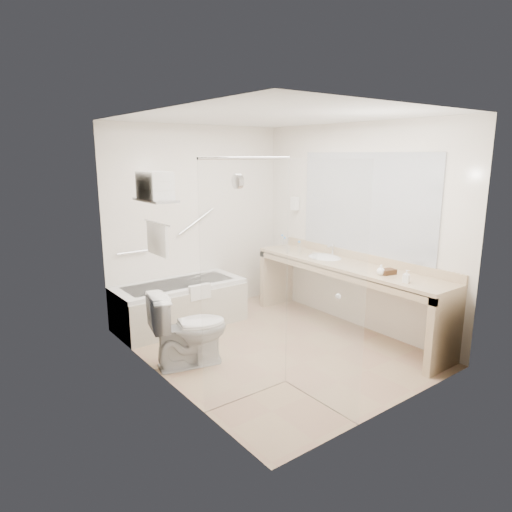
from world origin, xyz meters
TOP-DOWN VIEW (x-y plane):
  - floor at (0.00, 0.00)m, footprint 3.20×3.20m
  - ceiling at (0.00, 0.00)m, footprint 2.60×3.20m
  - wall_back at (0.00, 1.60)m, footprint 2.60×0.10m
  - wall_front at (0.00, -1.60)m, footprint 2.60×0.10m
  - wall_left at (-1.30, 0.00)m, footprint 0.10×3.20m
  - wall_right at (1.30, 0.00)m, footprint 0.10×3.20m
  - bathtub at (-0.50, 1.24)m, footprint 1.60×0.73m
  - grab_bar_short at (-0.95, 1.56)m, footprint 0.40×0.03m
  - grab_bar_long at (-0.05, 1.56)m, footprint 0.53×0.03m
  - shower_enclosure at (-0.63, -0.93)m, footprint 0.96×0.91m
  - towel_shelf at (-1.17, 0.35)m, footprint 0.24×0.55m
  - vanity_counter at (1.02, -0.15)m, footprint 0.55×2.70m
  - sink at (1.05, 0.25)m, footprint 0.40×0.52m
  - faucet at (1.20, 0.25)m, footprint 0.03×0.03m
  - mirror at (1.29, -0.15)m, footprint 0.02×2.00m
  - hairdryer_unit at (1.25, 1.05)m, footprint 0.08×0.10m
  - toilet at (-0.95, 0.18)m, footprint 0.87×0.61m
  - amenity_basket at (1.00, -0.75)m, footprint 0.19×0.14m
  - soap_bottle_a at (0.88, -1.08)m, footprint 0.09×0.15m
  - soap_bottle_b at (0.92, -0.73)m, footprint 0.09×0.12m
  - water_bottle_left at (0.99, 0.96)m, footprint 0.05×0.05m
  - water_bottle_mid at (0.93, 0.59)m, footprint 0.05×0.05m
  - water_bottle_right at (1.07, 1.10)m, footprint 0.05×0.05m
  - drinking_glass_near at (0.84, 0.22)m, footprint 0.09×0.09m
  - drinking_glass_far at (0.87, 0.75)m, footprint 0.07×0.07m

SIDE VIEW (x-z plane):
  - floor at x=0.00m, z-range 0.00..0.00m
  - bathtub at x=-0.50m, z-range -0.02..0.57m
  - toilet at x=-0.95m, z-range 0.00..0.77m
  - vanity_counter at x=1.02m, z-range 0.17..1.12m
  - sink at x=1.05m, z-range 0.75..0.89m
  - amenity_basket at x=1.00m, z-range 0.85..0.91m
  - soap_bottle_a at x=0.88m, z-range 0.85..0.91m
  - drinking_glass_far at x=0.87m, z-range 0.85..0.93m
  - soap_bottle_b at x=0.92m, z-range 0.85..0.94m
  - drinking_glass_near at x=0.84m, z-range 0.85..0.94m
  - water_bottle_left at x=0.99m, z-range 0.84..1.01m
  - water_bottle_right at x=1.07m, z-range 0.84..1.01m
  - water_bottle_mid at x=0.93m, z-range 0.84..1.02m
  - faucet at x=1.20m, z-range 0.86..1.00m
  - grab_bar_short at x=-0.95m, z-range 0.93..0.96m
  - shower_enclosure at x=-0.63m, z-range 0.01..2.12m
  - wall_back at x=0.00m, z-range 0.00..2.50m
  - wall_front at x=0.00m, z-range 0.00..2.50m
  - wall_left at x=-1.30m, z-range 0.00..2.50m
  - wall_right at x=1.30m, z-range 0.00..2.50m
  - grab_bar_long at x=-0.05m, z-range 1.09..1.41m
  - hairdryer_unit at x=1.25m, z-range 1.36..1.54m
  - mirror at x=1.29m, z-range 0.95..2.15m
  - towel_shelf at x=-1.17m, z-range 1.35..2.16m
  - ceiling at x=0.00m, z-range 2.45..2.55m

